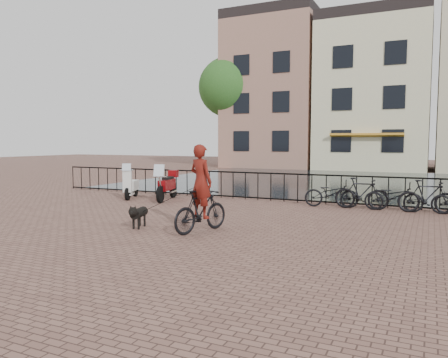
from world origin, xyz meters
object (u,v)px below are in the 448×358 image
at_px(dog, 139,216).
at_px(scooter, 131,180).
at_px(motorcycle, 167,181).
at_px(cyclist, 201,193).

relative_size(dog, scooter, 0.60).
bearing_deg(dog, scooter, 114.68).
bearing_deg(dog, motorcycle, 100.69).
xyz_separation_m(cyclist, scooter, (-5.34, 4.34, -0.23)).
height_order(dog, motorcycle, motorcycle).
distance_m(motorcycle, scooter, 1.51).
height_order(cyclist, motorcycle, cyclist).
distance_m(cyclist, dog, 1.77).
xyz_separation_m(cyclist, motorcycle, (-3.84, 4.47, -0.23)).
relative_size(cyclist, scooter, 1.58).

